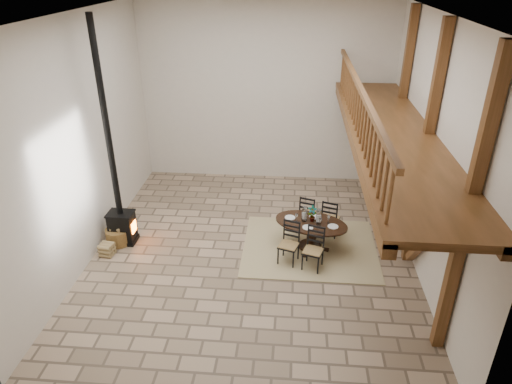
# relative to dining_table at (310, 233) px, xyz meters

# --- Properties ---
(ground) EXTENTS (8.00, 8.00, 0.00)m
(ground) POSITION_rel_dining_table_xyz_m (-1.28, -0.23, -0.40)
(ground) COLOR tan
(ground) RESTS_ON ground
(room_shell) EXTENTS (7.02, 8.02, 5.01)m
(room_shell) POSITION_rel_dining_table_xyz_m (-0.09, -0.23, 2.62)
(room_shell) COLOR beige
(room_shell) RESTS_ON ground
(rug) EXTENTS (3.00, 2.50, 0.02)m
(rug) POSITION_rel_dining_table_xyz_m (-0.00, -0.00, -0.39)
(rug) COLOR tan
(rug) RESTS_ON ground
(dining_table) EXTENTS (1.86, 2.01, 1.05)m
(dining_table) POSITION_rel_dining_table_xyz_m (0.00, 0.00, 0.00)
(dining_table) COLOR black
(dining_table) RESTS_ON ground
(wood_stove) EXTENTS (0.60, 0.47, 5.00)m
(wood_stove) POSITION_rel_dining_table_xyz_m (-4.30, -0.10, 0.75)
(wood_stove) COLOR black
(wood_stove) RESTS_ON ground
(log_basket) EXTENTS (0.57, 0.57, 0.47)m
(log_basket) POSITION_rel_dining_table_xyz_m (-4.39, -0.17, -0.19)
(log_basket) COLOR brown
(log_basket) RESTS_ON ground
(log_stack) EXTENTS (0.33, 0.33, 0.30)m
(log_stack) POSITION_rel_dining_table_xyz_m (-4.47, -0.68, -0.25)
(log_stack) COLOR #9E8558
(log_stack) RESTS_ON ground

